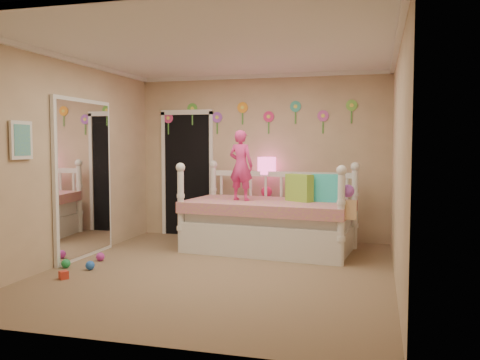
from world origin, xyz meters
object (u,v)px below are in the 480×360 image
(nightstand, at_px, (267,219))
(table_lamp, at_px, (267,171))
(daybed, at_px, (269,206))
(child, at_px, (241,165))

(nightstand, relative_size, table_lamp, 1.09)
(daybed, height_order, nightstand, daybed)
(child, xyz_separation_m, nightstand, (0.21, 0.78, -0.87))
(table_lamp, bearing_deg, nightstand, -90.00)
(child, distance_m, nightstand, 1.18)
(daybed, bearing_deg, child, -166.05)
(daybed, distance_m, table_lamp, 0.87)
(nightstand, bearing_deg, daybed, -67.49)
(nightstand, bearing_deg, child, -97.31)
(nightstand, distance_m, table_lamp, 0.76)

